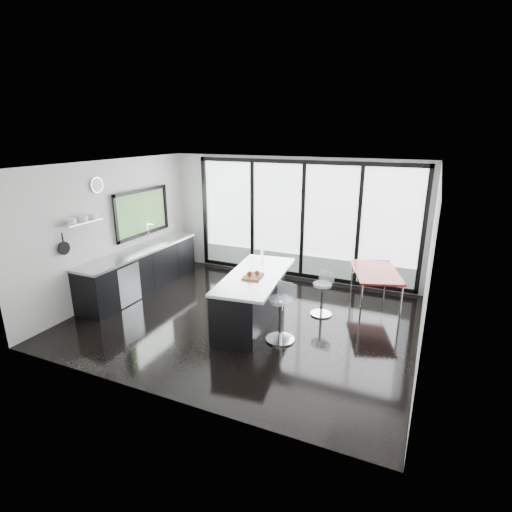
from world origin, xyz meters
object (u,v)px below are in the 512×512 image
at_px(bar_stool_near, 280,320).
at_px(bar_stool_far, 322,299).
at_px(red_table, 374,289).
at_px(island, 252,297).

height_order(bar_stool_near, bar_stool_far, bar_stool_near).
distance_m(bar_stool_far, red_table, 1.15).
distance_m(island, bar_stool_near, 0.89).
distance_m(bar_stool_near, bar_stool_far, 1.29).
bearing_deg(red_table, bar_stool_near, -121.13).
relative_size(bar_stool_near, bar_stool_far, 1.19).
xyz_separation_m(island, red_table, (1.95, 1.52, -0.09)).
xyz_separation_m(bar_stool_near, red_table, (1.21, 2.01, -0.00)).
height_order(bar_stool_far, red_table, red_table).
xyz_separation_m(island, bar_stool_far, (1.10, 0.75, -0.14)).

